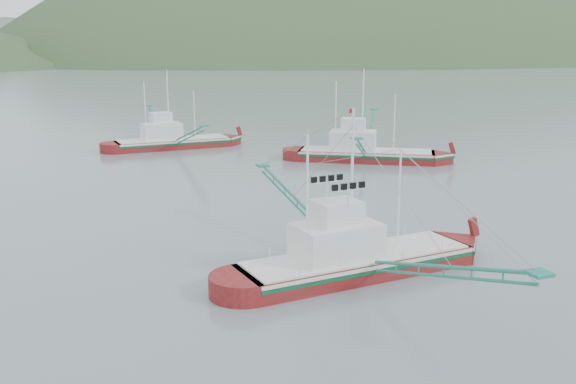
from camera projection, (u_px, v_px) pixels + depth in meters
name	position (u px, v px, depth m)	size (l,w,h in m)	color
ground	(325.00, 269.00, 36.19)	(1200.00, 1200.00, 0.00)	slate
main_boat	(354.00, 248.00, 35.05)	(13.86, 24.44, 9.93)	maroon
bg_boat_right	(366.00, 141.00, 69.17)	(17.83, 24.13, 10.66)	maroon
bg_boat_far	(171.00, 137.00, 77.98)	(14.09, 25.08, 10.16)	maroon
headland_right	(383.00, 60.00, 510.58)	(684.00, 432.00, 306.00)	#304B26
ridge_distant	(97.00, 59.00, 557.36)	(960.00, 400.00, 240.00)	slate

